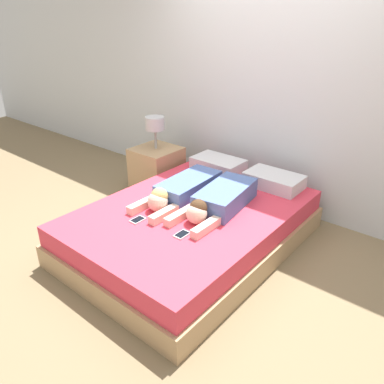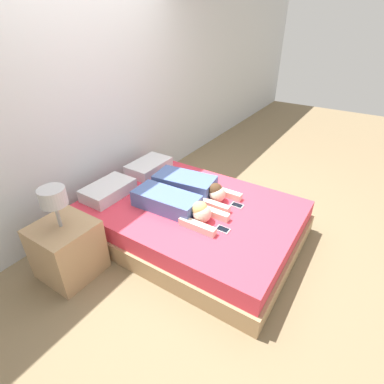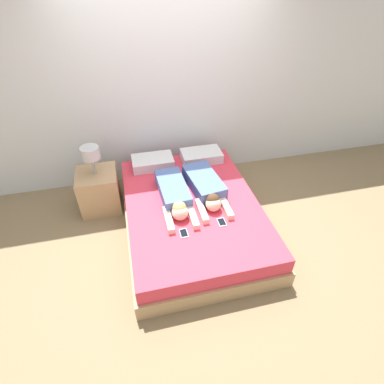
% 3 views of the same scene
% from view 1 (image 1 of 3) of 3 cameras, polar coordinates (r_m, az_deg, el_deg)
% --- Properties ---
extents(ground_plane, '(12.00, 12.00, 0.00)m').
position_cam_1_polar(ground_plane, '(3.50, 0.00, -7.95)').
color(ground_plane, '#7F6B4C').
extents(wall_back, '(12.00, 0.06, 2.60)m').
position_cam_1_polar(wall_back, '(3.99, 11.80, 15.98)').
color(wall_back, silver).
rests_on(wall_back, ground_plane).
extents(bed, '(1.56, 2.16, 0.39)m').
position_cam_1_polar(bed, '(3.40, 0.00, -5.28)').
color(bed, tan).
rests_on(bed, ground_plane).
extents(pillow_head_left, '(0.54, 0.34, 0.13)m').
position_cam_1_polar(pillow_head_left, '(4.07, 4.00, 4.23)').
color(pillow_head_left, silver).
rests_on(pillow_head_left, bed).
extents(pillow_head_right, '(0.54, 0.34, 0.13)m').
position_cam_1_polar(pillow_head_right, '(3.75, 12.36, 1.75)').
color(pillow_head_right, silver).
rests_on(pillow_head_right, bed).
extents(person_left, '(0.34, 0.97, 0.21)m').
position_cam_1_polar(person_left, '(3.42, -1.70, 0.26)').
color(person_left, '#4C66A5').
rests_on(person_left, bed).
extents(person_right, '(0.41, 0.96, 0.20)m').
position_cam_1_polar(person_right, '(3.24, 4.12, -1.25)').
color(person_right, '#4C66A5').
rests_on(person_right, bed).
extents(cell_phone_left, '(0.08, 0.13, 0.01)m').
position_cam_1_polar(cell_phone_left, '(3.13, -8.28, -4.22)').
color(cell_phone_left, silver).
rests_on(cell_phone_left, bed).
extents(cell_phone_right, '(0.08, 0.13, 0.01)m').
position_cam_1_polar(cell_phone_right, '(2.90, -1.55, -6.49)').
color(cell_phone_right, silver).
rests_on(cell_phone_right, bed).
extents(nightstand, '(0.49, 0.49, 0.90)m').
position_cam_1_polar(nightstand, '(4.42, -5.39, 3.74)').
color(nightstand, tan).
rests_on(nightstand, ground_plane).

